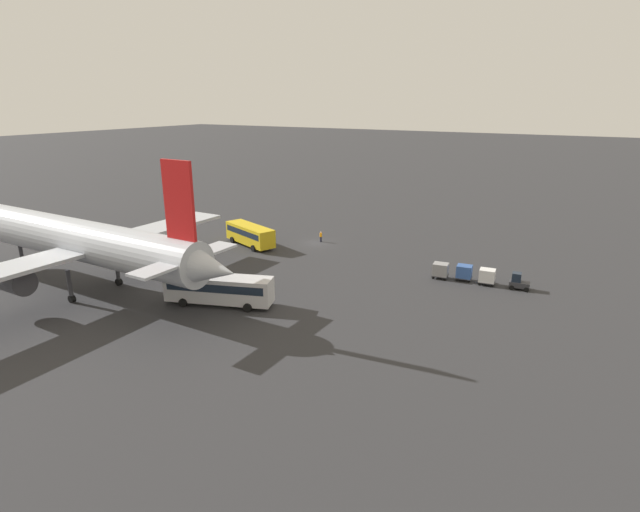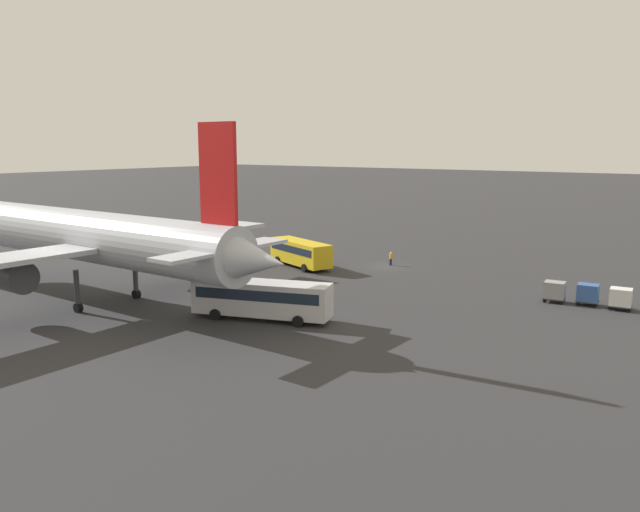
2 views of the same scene
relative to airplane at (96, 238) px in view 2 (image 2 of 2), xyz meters
The scene contains 8 objects.
ground_plane 35.90m from the airplane, 112.52° to the right, with size 600.00×600.00×0.00m, color #2D2D30.
airplane is the anchor object (origin of this frame).
shuttle_bus_near 27.00m from the airplane, 100.53° to the right, with size 10.64×6.32×3.28m.
shuttle_bus_far 17.91m from the airplane, 163.87° to the right, with size 12.67×6.69×3.40m.
worker_person 36.77m from the airplane, 112.26° to the right, with size 0.38×0.38×1.74m.
cargo_cart_white 50.09m from the airplane, 147.67° to the right, with size 2.16×1.87×2.06m.
cargo_cart_blue 47.72m from the airplane, 145.66° to the right, with size 2.16×1.87×2.06m.
cargo_cart_grey 44.93m from the airplane, 144.28° to the right, with size 2.16×1.87×2.06m.
Camera 2 is at (-38.33, 68.56, 15.29)m, focal length 35.00 mm.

